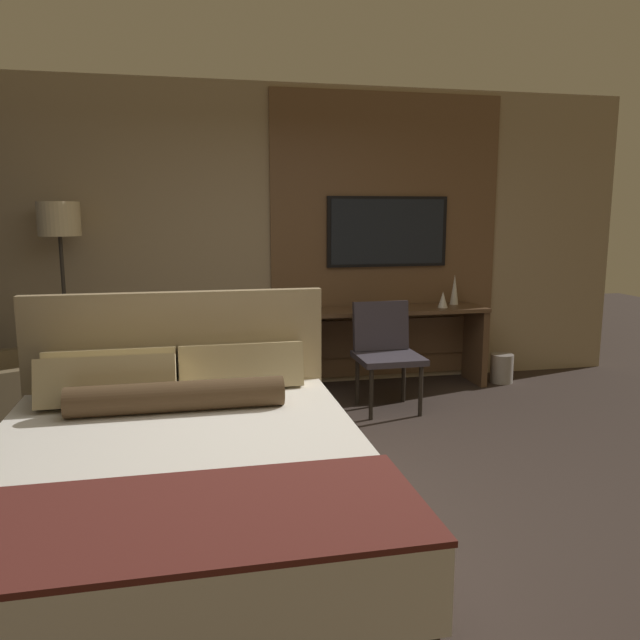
# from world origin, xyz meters

# --- Properties ---
(ground_plane) EXTENTS (16.00, 16.00, 0.00)m
(ground_plane) POSITION_xyz_m (0.00, 0.00, 0.00)
(ground_plane) COLOR #332823
(wall_back_tv_panel) EXTENTS (7.20, 0.09, 2.80)m
(wall_back_tv_panel) POSITION_xyz_m (0.15, 2.59, 1.40)
(wall_back_tv_panel) COLOR tan
(wall_back_tv_panel) RESTS_ON ground_plane
(bed) EXTENTS (1.87, 2.27, 1.15)m
(bed) POSITION_xyz_m (-0.82, -0.24, 0.33)
(bed) COLOR #33281E
(bed) RESTS_ON ground_plane
(desk) EXTENTS (1.74, 0.49, 0.76)m
(desk) POSITION_xyz_m (1.16, 2.32, 0.51)
(desk) COLOR brown
(desk) RESTS_ON ground_plane
(tv) EXTENTS (1.18, 0.04, 0.67)m
(tv) POSITION_xyz_m (1.16, 2.52, 1.46)
(tv) COLOR black
(desk_chair) EXTENTS (0.53, 0.53, 0.90)m
(desk_chair) POSITION_xyz_m (0.88, 1.69, 0.54)
(desk_chair) COLOR #38333D
(desk_chair) RESTS_ON ground_plane
(armchair_by_window) EXTENTS (1.10, 1.12, 0.79)m
(armchair_by_window) POSITION_xyz_m (-2.06, 1.69, 0.27)
(armchair_by_window) COLOR brown
(armchair_by_window) RESTS_ON ground_plane
(floor_lamp) EXTENTS (0.34, 0.34, 1.73)m
(floor_lamp) POSITION_xyz_m (-1.75, 2.29, 1.46)
(floor_lamp) COLOR #282623
(floor_lamp) RESTS_ON ground_plane
(vase_tall) EXTENTS (0.08, 0.08, 0.29)m
(vase_tall) POSITION_xyz_m (1.80, 2.39, 0.91)
(vase_tall) COLOR silver
(vase_tall) RESTS_ON desk
(vase_short) EXTENTS (0.09, 0.09, 0.15)m
(vase_short) POSITION_xyz_m (1.61, 2.21, 0.84)
(vase_short) COLOR silver
(vase_short) RESTS_ON desk
(book) EXTENTS (0.24, 0.17, 0.03)m
(book) POSITION_xyz_m (0.92, 2.32, 0.78)
(book) COLOR navy
(book) RESTS_ON desk
(waste_bin) EXTENTS (0.22, 0.22, 0.28)m
(waste_bin) POSITION_xyz_m (2.25, 2.21, 0.14)
(waste_bin) COLOR gray
(waste_bin) RESTS_ON ground_plane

